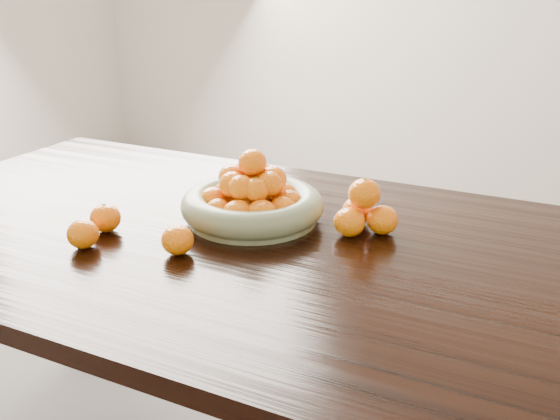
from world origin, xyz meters
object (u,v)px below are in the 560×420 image
at_px(fruit_bowl, 252,201).
at_px(loose_orange_0, 106,218).
at_px(dining_table, 269,277).
at_px(orange_pyramid, 363,211).

distance_m(fruit_bowl, loose_orange_0, 0.33).
height_order(dining_table, fruit_bowl, fruit_bowl).
bearing_deg(loose_orange_0, fruit_bowl, 37.86).
relative_size(dining_table, orange_pyramid, 14.06).
bearing_deg(loose_orange_0, dining_table, 19.02).
relative_size(fruit_bowl, orange_pyramid, 2.30).
xyz_separation_m(fruit_bowl, orange_pyramid, (0.25, 0.05, 0.00)).
xyz_separation_m(dining_table, fruit_bowl, (-0.08, 0.08, 0.14)).
bearing_deg(dining_table, orange_pyramid, 38.88).
bearing_deg(dining_table, loose_orange_0, -160.98).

